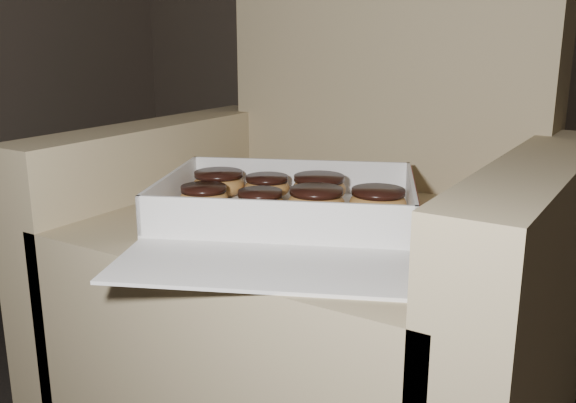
% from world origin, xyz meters
% --- Properties ---
extents(armchair, '(0.83, 0.70, 0.86)m').
position_xyz_m(armchair, '(-0.15, 0.73, 0.27)').
color(armchair, '#9D8564').
rests_on(armchair, floor).
extents(bakery_box, '(0.56, 0.60, 0.07)m').
position_xyz_m(bakery_box, '(-0.15, 0.60, 0.40)').
color(bakery_box, white).
rests_on(bakery_box, armchair).
extents(donut_a, '(0.08, 0.08, 0.04)m').
position_xyz_m(donut_a, '(-0.26, 0.70, 0.42)').
color(donut_a, '#BD8142').
rests_on(donut_a, bakery_box).
extents(donut_b, '(0.09, 0.09, 0.05)m').
position_xyz_m(donut_b, '(-0.04, 0.70, 0.42)').
color(donut_b, '#BD8142').
rests_on(donut_b, bakery_box).
extents(donut_c, '(0.10, 0.10, 0.05)m').
position_xyz_m(donut_c, '(-0.17, 0.73, 0.42)').
color(donut_c, '#BD8142').
rests_on(donut_c, bakery_box).
extents(donut_d, '(0.08, 0.08, 0.04)m').
position_xyz_m(donut_d, '(-0.31, 0.58, 0.42)').
color(donut_d, '#BD8142').
rests_on(donut_d, bakery_box).
extents(donut_e, '(0.08, 0.08, 0.04)m').
position_xyz_m(donut_e, '(-0.21, 0.61, 0.42)').
color(donut_e, '#BD8142').
rests_on(donut_e, bakery_box).
extents(donut_f, '(0.09, 0.09, 0.05)m').
position_xyz_m(donut_f, '(-0.34, 0.67, 0.42)').
color(donut_f, '#BD8142').
rests_on(donut_f, bakery_box).
extents(donut_g, '(0.09, 0.09, 0.05)m').
position_xyz_m(donut_g, '(-0.13, 0.65, 0.42)').
color(donut_g, '#BD8142').
rests_on(donut_g, bakery_box).
extents(crumb_a, '(0.01, 0.01, 0.00)m').
position_xyz_m(crumb_a, '(-0.04, 0.56, 0.40)').
color(crumb_a, black).
rests_on(crumb_a, bakery_box).
extents(crumb_b, '(0.01, 0.01, 0.00)m').
position_xyz_m(crumb_b, '(-0.22, 0.53, 0.40)').
color(crumb_b, black).
rests_on(crumb_b, bakery_box).
extents(crumb_c, '(0.01, 0.01, 0.00)m').
position_xyz_m(crumb_c, '(-0.22, 0.54, 0.40)').
color(crumb_c, black).
rests_on(crumb_c, bakery_box).
extents(crumb_d, '(0.01, 0.01, 0.00)m').
position_xyz_m(crumb_d, '(-0.09, 0.57, 0.40)').
color(crumb_d, black).
rests_on(crumb_d, bakery_box).
extents(crumb_e, '(0.01, 0.01, 0.00)m').
position_xyz_m(crumb_e, '(-0.22, 0.48, 0.40)').
color(crumb_e, black).
rests_on(crumb_e, bakery_box).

